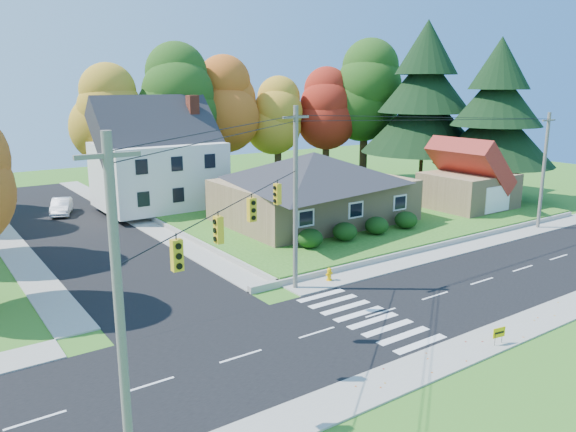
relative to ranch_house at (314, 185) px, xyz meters
name	(u,v)px	position (x,y,z in m)	size (l,w,h in m)	color
ground	(381,313)	(-8.00, -16.00, -3.27)	(120.00, 120.00, 0.00)	#3D7923
road_main	(381,313)	(-8.00, -16.00, -3.26)	(90.00, 8.00, 0.02)	black
road_cross	(75,228)	(-16.00, 10.00, -3.25)	(8.00, 44.00, 0.02)	black
sidewalk_north	(319,284)	(-8.00, -11.00, -3.23)	(90.00, 2.00, 0.08)	#9C9A90
sidewalk_south	(464,351)	(-8.00, -21.00, -3.23)	(90.00, 2.00, 0.08)	#9C9A90
lawn	(323,204)	(5.00, 5.00, -3.02)	(30.00, 30.00, 0.50)	#3D7923
ranch_house	(314,185)	(0.00, 0.00, 0.00)	(14.60, 10.60, 5.40)	tan
colonial_house	(159,160)	(-7.96, 12.00, 1.32)	(10.40, 8.40, 9.60)	silver
garage	(469,181)	(14.00, -4.01, -0.42)	(7.30, 6.30, 4.60)	tan
hedge_row	(361,228)	(-0.50, -6.20, -2.13)	(10.70, 1.70, 1.27)	#163A10
traffic_infrastructure	(363,207)	(-8.15, -14.65, 1.88)	(38.10, 10.66, 10.00)	#666059
tree_lot_0	(111,115)	(-10.00, 18.00, 5.04)	(6.72, 6.72, 12.51)	#3F2A19
tree_lot_1	(175,99)	(-4.00, 17.00, 6.35)	(7.84, 7.84, 14.60)	#3F2A19
tree_lot_2	(225,105)	(2.00, 18.00, 5.70)	(7.28, 7.28, 13.56)	#3F2A19
tree_lot_3	(278,116)	(8.00, 17.00, 4.39)	(6.16, 6.16, 11.47)	#3F2A19
tree_lot_4	(326,109)	(14.00, 16.00, 5.04)	(6.72, 6.72, 12.51)	#3F2A19
tree_lot_5	(365,91)	(18.00, 14.00, 7.00)	(8.40, 8.40, 15.64)	#3F2A19
conifer_east_a	(425,101)	(19.00, 6.00, 6.12)	(12.80, 12.80, 16.96)	#3F2A19
conifer_east_b	(496,114)	(20.00, -2.00, 5.01)	(11.20, 11.20, 14.84)	#3F2A19
white_car	(61,207)	(-15.63, 15.55, -2.55)	(1.47, 4.21, 1.39)	silver
fire_hydrant	(329,275)	(-7.23, -10.97, -2.87)	(0.47, 0.37, 0.82)	#F0AB00
yard_sign	(499,333)	(-6.34, -21.51, -2.66)	(0.67, 0.14, 0.84)	black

